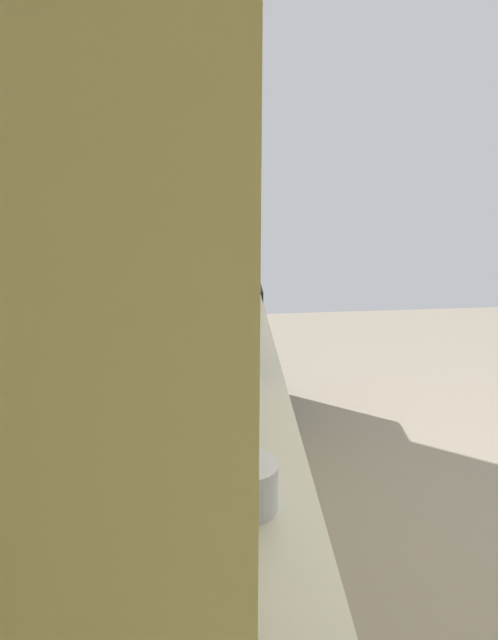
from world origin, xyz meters
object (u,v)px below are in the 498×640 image
(oven_range, at_px, (208,344))
(microwave, at_px, (201,332))
(bowl, at_px, (228,314))
(kettle, at_px, (251,485))

(oven_range, relative_size, microwave, 2.13)
(microwave, relative_size, bowl, 3.75)
(bowl, height_order, kettle, kettle)
(oven_range, bearing_deg, bowl, -171.57)
(kettle, bearing_deg, bowl, 0.00)
(microwave, distance_m, bowl, 0.52)
(oven_range, height_order, bowl, oven_range)
(oven_range, distance_m, bowl, 0.83)
(microwave, xyz_separation_m, kettle, (-0.88, -0.13, -0.08))
(kettle, bearing_deg, microwave, 8.65)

